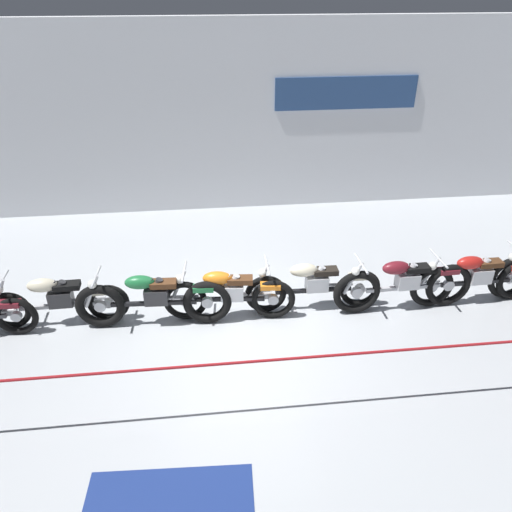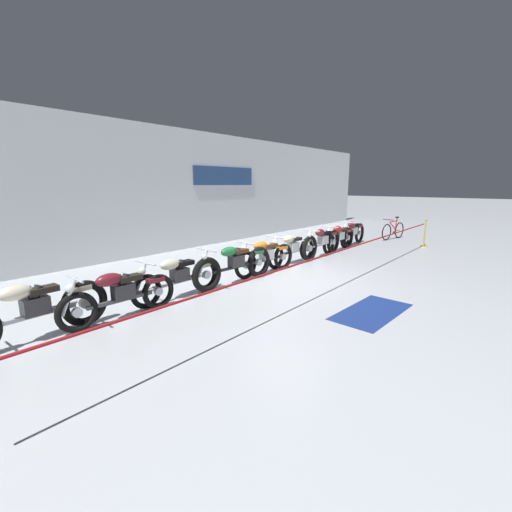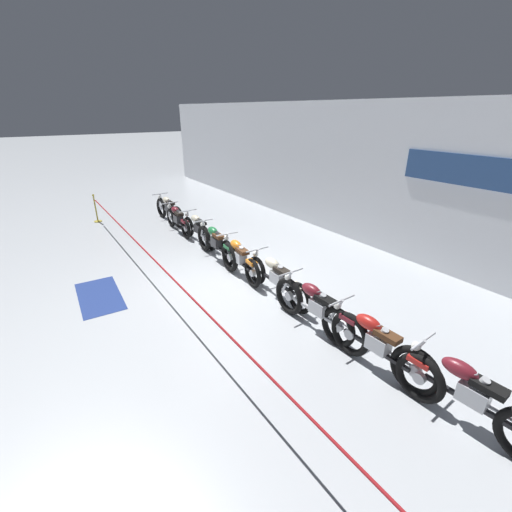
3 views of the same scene
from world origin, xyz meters
The scene contains 10 objects.
ground_plane centered at (0.00, 0.00, 0.00)m, with size 120.00×120.00×0.00m, color #B2B7BC.
back_wall centered at (0.01, 5.12, 2.10)m, with size 28.00×0.29×4.20m.
motorcycle_cream_2 centered at (-2.79, 0.71, 0.46)m, with size 2.19×0.62×0.91m.
motorcycle_green_3 centered at (-1.29, 0.53, 0.47)m, with size 2.46×0.62×0.97m.
motorcycle_orange_4 centered at (-0.10, 0.56, 0.47)m, with size 2.13×0.62×0.94m.
motorcycle_cream_5 centered at (1.30, 0.68, 0.46)m, with size 2.28×0.62×0.92m.
motorcycle_maroon_6 centered at (2.78, 0.51, 0.49)m, with size 2.38×0.62×0.97m.
motorcycle_red_7 centered at (4.06, 0.56, 0.48)m, with size 2.30×0.62×0.95m.
stanchion_far_left centered at (-1.55, -1.52, 0.77)m, with size 13.79×0.28×1.05m.
floor_banner centered at (-0.96, -2.67, 0.00)m, with size 1.82×0.87×0.01m, color navy.
Camera 1 is at (-0.41, -6.08, 4.95)m, focal length 35.00 mm.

